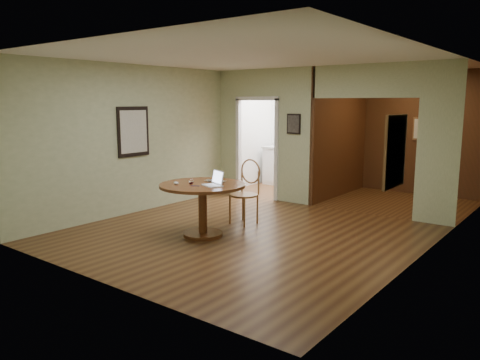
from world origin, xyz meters
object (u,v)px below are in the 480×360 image
Objects in this scene: open_laptop at (215,181)px; dining_table at (203,198)px; chair at (246,188)px; closed_laptop at (214,182)px.

dining_table is at bearing -154.58° from open_laptop.
closed_laptop is at bearing -85.55° from chair.
chair is (0.06, 1.03, 0.00)m from dining_table.
chair is 2.96× the size of open_laptop.
dining_table is 0.36m from open_laptop.
chair is at bearing 86.64° from dining_table.
chair is at bearing 121.20° from open_laptop.
open_laptop reaches higher than closed_laptop.
dining_table is 1.20× the size of chair.
open_laptop is at bearing -54.31° from closed_laptop.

